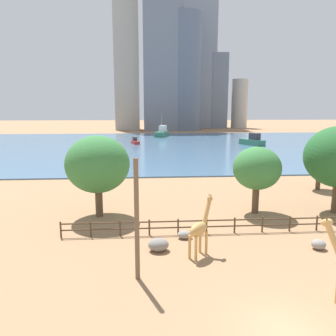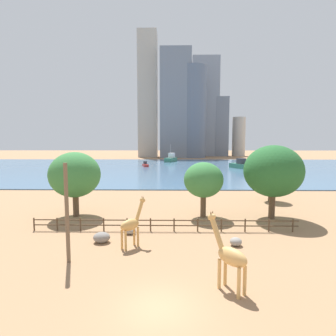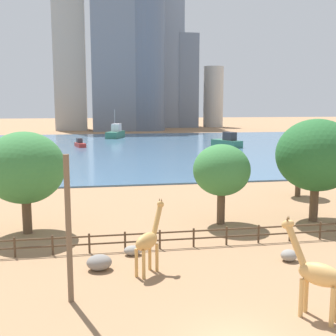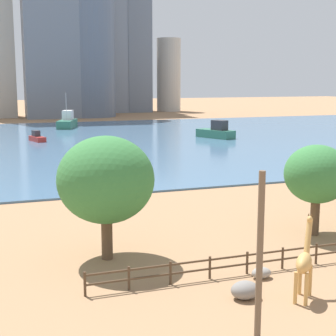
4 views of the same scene
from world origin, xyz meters
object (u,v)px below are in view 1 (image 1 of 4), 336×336
(tree_left_large, at_px, (98,164))
(boat_ferry, at_px, (135,142))
(giraffe_companion, at_px, (200,229))
(boat_sailboat, at_px, (253,141))
(boat_tug, at_px, (162,133))
(boulder_near_fence, at_px, (158,245))
(boulder_by_pole, at_px, (319,244))
(tree_right_tall, at_px, (257,169))
(utility_pole, at_px, (137,220))
(boulder_small, at_px, (185,235))
(tree_left_small, at_px, (320,163))

(tree_left_large, bearing_deg, boat_ferry, 88.44)
(boat_ferry, bearing_deg, giraffe_companion, -11.78)
(boat_sailboat, relative_size, boat_tug, 0.86)
(boulder_near_fence, bearing_deg, tree_left_large, 122.90)
(boulder_by_pole, distance_m, tree_right_tall, 9.65)
(utility_pole, height_order, tree_left_large, tree_left_large)
(boulder_near_fence, distance_m, boulder_small, 3.01)
(boulder_by_pole, distance_m, tree_left_small, 19.61)
(giraffe_companion, height_order, boat_sailboat, giraffe_companion)
(boat_sailboat, xyz_separation_m, boat_tug, (-23.07, 30.18, 0.18))
(utility_pole, height_order, tree_left_small, utility_pole)
(utility_pole, xyz_separation_m, boat_tug, (6.90, 99.25, -2.13))
(boulder_near_fence, height_order, boat_ferry, boat_ferry)
(boat_ferry, xyz_separation_m, boat_tug, (9.01, 24.49, 0.67))
(tree_left_large, relative_size, boat_ferry, 1.67)
(tree_left_large, distance_m, boat_sailboat, 66.53)
(giraffe_companion, bearing_deg, boulder_by_pole, -44.04)
(tree_left_small, bearing_deg, tree_right_tall, -142.22)
(tree_right_tall, bearing_deg, giraffe_companion, -127.88)
(boulder_small, xyz_separation_m, tree_right_tall, (7.65, 5.94, 4.07))
(boulder_near_fence, height_order, tree_left_small, tree_left_small)
(boat_sailboat, bearing_deg, giraffe_companion, 134.83)
(giraffe_companion, bearing_deg, boat_ferry, 48.17)
(tree_right_tall, relative_size, boat_tug, 0.69)
(boulder_by_pole, bearing_deg, tree_right_tall, 101.66)
(boulder_small, xyz_separation_m, boat_tug, (3.36, 93.36, 1.21))
(utility_pole, bearing_deg, tree_right_tall, 46.58)
(boat_ferry, bearing_deg, tree_right_tall, -4.84)
(tree_left_large, xyz_separation_m, boat_ferry, (1.72, 62.89, -4.11))
(tree_left_large, bearing_deg, tree_left_small, 18.00)
(boat_tug, bearing_deg, tree_right_tall, 22.45)
(tree_left_large, distance_m, tree_right_tall, 15.04)
(boulder_small, height_order, tree_left_large, tree_left_large)
(boulder_near_fence, distance_m, boat_tug, 95.63)
(giraffe_companion, distance_m, boulder_by_pole, 8.95)
(boat_sailboat, bearing_deg, boulder_by_pole, 141.62)
(boat_tug, bearing_deg, boulder_near_fence, 16.34)
(giraffe_companion, xyz_separation_m, tree_left_large, (-8.01, 9.06, 3.01))
(boat_tug, bearing_deg, boulder_small, 17.58)
(tree_left_large, xyz_separation_m, tree_left_small, (25.96, 8.44, -1.57))
(boulder_by_pole, height_order, boat_ferry, boat_ferry)
(boulder_near_fence, bearing_deg, boulder_small, 44.57)
(boat_sailboat, bearing_deg, tree_right_tall, 137.94)
(giraffe_companion, bearing_deg, boulder_small, 54.76)
(tree_right_tall, bearing_deg, utility_pole, -133.42)
(giraffe_companion, relative_size, boulder_by_pole, 4.13)
(boat_ferry, bearing_deg, utility_pole, -15.16)
(utility_pole, height_order, boulder_near_fence, utility_pole)
(giraffe_companion, distance_m, utility_pole, 5.32)
(tree_left_large, distance_m, boat_ferry, 63.05)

